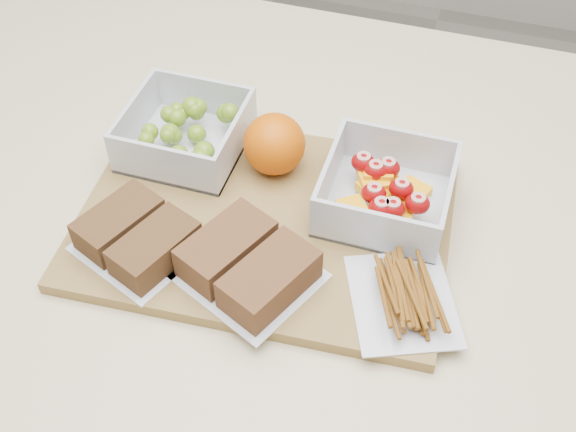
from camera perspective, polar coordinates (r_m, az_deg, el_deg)
name	(u,v)px	position (r m, az deg, el deg)	size (l,w,h in m)	color
counter	(285,407)	(1.22, -0.20, -14.83)	(1.20, 0.90, 0.90)	beige
cutting_board	(265,221)	(0.83, -1.83, -0.42)	(0.42, 0.30, 0.02)	olive
grape_container	(187,132)	(0.90, -7.95, 6.59)	(0.14, 0.14, 0.06)	silver
fruit_container	(386,193)	(0.83, 7.72, 1.83)	(0.14, 0.14, 0.06)	silver
orange	(274,144)	(0.86, -1.09, 5.70)	(0.07, 0.07, 0.07)	#D45804
sandwich_bag_left	(137,236)	(0.80, -11.84, -1.59)	(0.15, 0.15, 0.04)	silver
sandwich_bag_center	(248,264)	(0.76, -3.19, -3.84)	(0.17, 0.16, 0.04)	silver
pretzel_bag	(404,293)	(0.75, 9.14, -6.06)	(0.15, 0.16, 0.03)	silver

